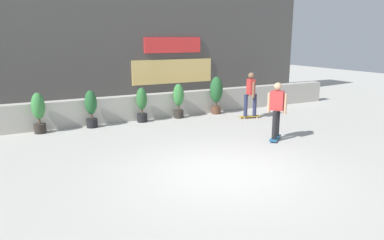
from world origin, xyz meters
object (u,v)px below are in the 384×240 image
(potted_plant_4, at_px, (216,92))
(skater_far_left, at_px, (277,109))
(potted_plant_2, at_px, (142,104))
(potted_plant_3, at_px, (179,99))
(skater_mid_plaza, at_px, (251,93))
(potted_plant_1, at_px, (91,107))
(potted_plant_0, at_px, (38,111))

(potted_plant_4, height_order, skater_far_left, skater_far_left)
(potted_plant_2, relative_size, potted_plant_3, 0.96)
(potted_plant_2, bearing_deg, skater_mid_plaza, -18.52)
(skater_mid_plaza, bearing_deg, potted_plant_3, 151.60)
(potted_plant_1, relative_size, potted_plant_3, 0.98)
(potted_plant_1, bearing_deg, potted_plant_3, -0.00)
(potted_plant_0, height_order, skater_mid_plaza, skater_mid_plaza)
(potted_plant_4, bearing_deg, potted_plant_3, -180.00)
(potted_plant_4, height_order, skater_mid_plaza, skater_mid_plaza)
(potted_plant_2, bearing_deg, potted_plant_1, 180.00)
(potted_plant_4, bearing_deg, potted_plant_2, 180.00)
(potted_plant_3, distance_m, potted_plant_4, 1.64)
(potted_plant_2, relative_size, potted_plant_4, 0.84)
(potted_plant_0, distance_m, potted_plant_2, 3.38)
(skater_far_left, bearing_deg, potted_plant_0, 146.41)
(potted_plant_4, bearing_deg, skater_mid_plaza, -60.77)
(potted_plant_1, bearing_deg, skater_mid_plaza, -12.85)
(potted_plant_1, relative_size, potted_plant_4, 0.85)
(potted_plant_4, distance_m, skater_mid_plaza, 1.45)
(potted_plant_3, xyz_separation_m, skater_far_left, (1.23, -4.02, 0.24))
(potted_plant_1, height_order, potted_plant_3, potted_plant_3)
(potted_plant_1, bearing_deg, potted_plant_4, 0.00)
(potted_plant_3, xyz_separation_m, skater_mid_plaza, (2.34, -1.26, 0.24))
(skater_mid_plaza, bearing_deg, potted_plant_4, 119.23)
(potted_plant_4, xyz_separation_m, skater_far_left, (-0.40, -4.02, 0.09))
(potted_plant_2, relative_size, skater_mid_plaza, 0.72)
(potted_plant_1, bearing_deg, potted_plant_0, 180.00)
(skater_mid_plaza, bearing_deg, skater_far_left, -111.83)
(skater_far_left, bearing_deg, potted_plant_2, 123.60)
(potted_plant_2, bearing_deg, potted_plant_0, 180.00)
(potted_plant_1, height_order, skater_mid_plaza, skater_mid_plaza)
(potted_plant_4, bearing_deg, skater_far_left, -95.63)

